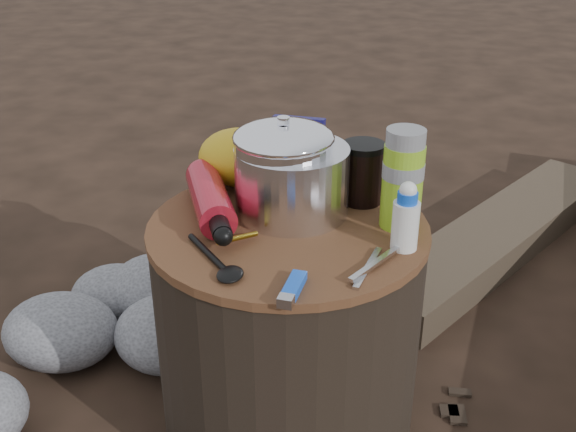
% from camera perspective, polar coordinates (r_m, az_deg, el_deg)
% --- Properties ---
extents(ground, '(60.00, 60.00, 0.00)m').
position_cam_1_polar(ground, '(1.51, -0.00, -16.46)').
color(ground, black).
rests_on(ground, ground).
extents(stump, '(0.50, 0.50, 0.46)m').
position_cam_1_polar(stump, '(1.36, -0.00, -9.38)').
color(stump, black).
rests_on(stump, ground).
extents(rock_ring, '(0.44, 0.95, 0.19)m').
position_cam_1_polar(rock_ring, '(1.53, -16.87, -12.50)').
color(rock_ring, slate).
rests_on(rock_ring, ground).
extents(log_small, '(0.77, 1.09, 0.10)m').
position_cam_1_polar(log_small, '(2.17, 16.91, -1.55)').
color(log_small, '#413528').
rests_on(log_small, ground).
extents(foil_windscreen, '(0.21, 0.21, 0.13)m').
position_cam_1_polar(foil_windscreen, '(1.26, 0.31, 2.92)').
color(foil_windscreen, silver).
rests_on(foil_windscreen, stump).
extents(camping_pot, '(0.18, 0.18, 0.18)m').
position_cam_1_polar(camping_pot, '(1.25, -0.37, 3.85)').
color(camping_pot, white).
rests_on(camping_pot, stump).
extents(fuel_bottle, '(0.18, 0.28, 0.07)m').
position_cam_1_polar(fuel_bottle, '(1.27, -6.41, 1.48)').
color(fuel_bottle, '#AB1828').
rests_on(fuel_bottle, stump).
extents(thermos, '(0.07, 0.07, 0.18)m').
position_cam_1_polar(thermos, '(1.22, 9.39, 2.98)').
color(thermos, '#85B620').
rests_on(thermos, stump).
extents(travel_mug, '(0.08, 0.08, 0.12)m').
position_cam_1_polar(travel_mug, '(1.31, 6.14, 3.51)').
color(travel_mug, black).
rests_on(travel_mug, stump).
extents(stuff_sack, '(0.17, 0.14, 0.12)m').
position_cam_1_polar(stuff_sack, '(1.38, -3.92, 4.82)').
color(stuff_sack, gold).
rests_on(stuff_sack, stump).
extents(food_pouch, '(0.10, 0.03, 0.13)m').
position_cam_1_polar(food_pouch, '(1.40, 0.81, 5.46)').
color(food_pouch, '#161253').
rests_on(food_pouch, stump).
extents(lighter, '(0.03, 0.09, 0.02)m').
position_cam_1_polar(lighter, '(1.05, 0.50, -5.71)').
color(lighter, blue).
rests_on(lighter, stump).
extents(pot_grabber, '(0.08, 0.14, 0.01)m').
position_cam_1_polar(pot_grabber, '(1.11, 6.58, -4.12)').
color(pot_grabber, '#BCBCC2').
rests_on(pot_grabber, stump).
extents(spork, '(0.14, 0.14, 0.01)m').
position_cam_1_polar(spork, '(1.15, -6.52, -3.06)').
color(spork, black).
rests_on(spork, stump).
extents(squeeze_bottle, '(0.04, 0.04, 0.11)m').
position_cam_1_polar(squeeze_bottle, '(1.16, 9.64, -0.30)').
color(squeeze_bottle, silver).
rests_on(squeeze_bottle, stump).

